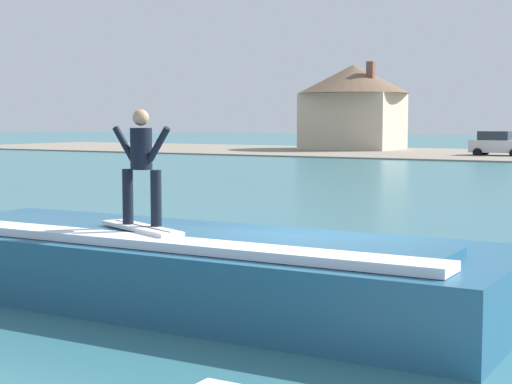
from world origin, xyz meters
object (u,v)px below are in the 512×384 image
Objects in this scene: surfboard at (141,228)px; surfer at (141,161)px; wave_crest at (183,266)px; house_with_chimney at (353,101)px; car_near_shore at (498,144)px.

surfer is at bearing 119.50° from surfboard.
surfer is at bearing -134.69° from wave_crest.
house_with_chimney reaches higher than surfboard.
house_with_chimney is at bearing 110.22° from surfer.
surfer is (-0.04, 0.08, 0.97)m from surfboard.
car_near_shore reaches higher than surfboard.
surfer reaches higher than car_near_shore.
surfer is at bearing -69.78° from house_with_chimney.
surfer reaches higher than wave_crest.
surfboard reaches higher than wave_crest.
wave_crest is at bearing -69.26° from house_with_chimney.
car_near_shore is at bearing 97.75° from surfer.
surfboard is 1.09× the size of surfer.
house_with_chimney reaches higher than wave_crest.
house_with_chimney is (-20.96, 56.86, 3.21)m from surfboard.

